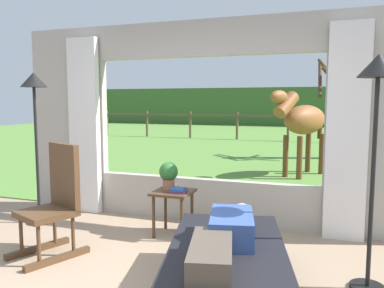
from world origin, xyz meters
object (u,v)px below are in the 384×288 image
(side_table, at_px, (173,199))
(potted_plant, at_px, (169,174))
(recliner_sofa, at_px, (227,271))
(book_stack, at_px, (178,190))
(floor_lamp_left, at_px, (35,102))
(reclining_person, at_px, (226,236))
(rocking_chair, at_px, (55,201))
(pasture_tree, at_px, (338,105))
(floor_lamp_right, at_px, (377,101))
(horse, at_px, (303,121))

(side_table, bearing_deg, potted_plant, 143.13)
(recliner_sofa, distance_m, book_stack, 1.48)
(side_table, relative_size, floor_lamp_left, 0.27)
(reclining_person, height_order, side_table, reclining_person)
(rocking_chair, distance_m, pasture_tree, 8.44)
(floor_lamp_left, height_order, floor_lamp_right, floor_lamp_right)
(book_stack, bearing_deg, rocking_chair, -139.37)
(floor_lamp_right, bearing_deg, reclining_person, -151.75)
(floor_lamp_right, relative_size, pasture_tree, 0.70)
(rocking_chair, bearing_deg, horse, 90.20)
(recliner_sofa, distance_m, horse, 5.44)
(recliner_sofa, relative_size, side_table, 3.58)
(book_stack, xyz_separation_m, floor_lamp_right, (1.93, -0.63, 1.00))
(book_stack, bearing_deg, floor_lamp_right, -18.19)
(rocking_chair, height_order, side_table, rocking_chair)
(floor_lamp_left, distance_m, horse, 5.21)
(reclining_person, height_order, floor_lamp_left, floor_lamp_left)
(recliner_sofa, distance_m, pasture_tree, 8.37)
(recliner_sofa, bearing_deg, floor_lamp_left, 145.36)
(reclining_person, relative_size, floor_lamp_left, 0.75)
(side_table, distance_m, pasture_tree, 7.33)
(side_table, relative_size, book_stack, 2.71)
(recliner_sofa, relative_size, rocking_chair, 1.66)
(potted_plant, relative_size, floor_lamp_right, 0.17)
(rocking_chair, bearing_deg, side_table, 67.47)
(recliner_sofa, height_order, floor_lamp_left, floor_lamp_left)
(recliner_sofa, relative_size, horse, 1.06)
(rocking_chair, relative_size, potted_plant, 3.50)
(rocking_chair, bearing_deg, reclining_person, 11.67)
(potted_plant, bearing_deg, book_stack, -34.90)
(recliner_sofa, bearing_deg, horse, 74.50)
(book_stack, height_order, horse, horse)
(reclining_person, relative_size, book_stack, 7.43)
(reclining_person, distance_m, pasture_tree, 8.38)
(rocking_chair, distance_m, book_stack, 1.31)
(side_table, relative_size, floor_lamp_right, 0.27)
(recliner_sofa, xyz_separation_m, pasture_tree, (0.92, 8.23, 1.23))
(book_stack, bearing_deg, potted_plant, 145.10)
(rocking_chair, relative_size, floor_lamp_right, 0.59)
(potted_plant, xyz_separation_m, pasture_tree, (1.95, 6.95, 0.75))
(potted_plant, relative_size, pasture_tree, 0.12)
(horse, bearing_deg, recliner_sofa, 116.02)
(rocking_chair, height_order, floor_lamp_left, floor_lamp_left)
(reclining_person, xyz_separation_m, potted_plant, (-1.03, 1.32, 0.18))
(book_stack, bearing_deg, horse, 75.79)
(horse, relative_size, pasture_tree, 0.64)
(book_stack, distance_m, floor_lamp_right, 2.26)
(potted_plant, bearing_deg, recliner_sofa, -51.01)
(recliner_sofa, xyz_separation_m, reclining_person, (-0.00, -0.05, 0.30))
(reclining_person, relative_size, potted_plant, 4.46)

